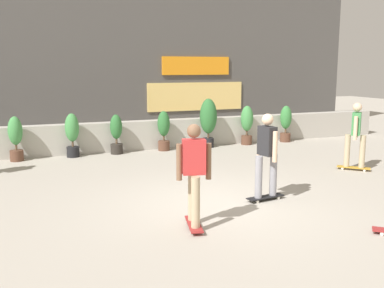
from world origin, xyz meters
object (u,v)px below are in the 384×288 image
(skater_mid_plaza, at_px, (267,153))
(potted_plant_3, at_px, (116,133))
(potted_plant_1, at_px, (16,137))
(potted_plant_2, at_px, (72,133))
(skater_by_wall_right, at_px, (356,133))
(potted_plant_7, at_px, (286,122))
(skater_far_right, at_px, (194,171))
(potted_plant_5, at_px, (208,119))
(potted_plant_4, at_px, (164,129))
(potted_plant_6, at_px, (247,123))

(skater_mid_plaza, bearing_deg, potted_plant_3, 106.43)
(potted_plant_1, distance_m, potted_plant_3, 2.79)
(potted_plant_2, bearing_deg, skater_by_wall_right, -34.08)
(potted_plant_7, xyz_separation_m, skater_mid_plaza, (-4.21, -5.72, 0.26))
(potted_plant_7, bearing_deg, skater_far_right, -132.56)
(potted_plant_5, distance_m, skater_mid_plaza, 5.87)
(potted_plant_1, relative_size, potted_plant_4, 1.01)
(potted_plant_2, relative_size, skater_mid_plaza, 0.74)
(potted_plant_3, distance_m, potted_plant_6, 4.38)
(skater_by_wall_right, relative_size, skater_far_right, 1.00)
(potted_plant_6, bearing_deg, potted_plant_5, -180.00)
(potted_plant_6, bearing_deg, skater_mid_plaza, -115.20)
(potted_plant_7, bearing_deg, potted_plant_3, 180.00)
(potted_plant_2, relative_size, potted_plant_3, 1.07)
(potted_plant_3, xyz_separation_m, skater_mid_plaza, (1.69, -5.72, 0.32))
(potted_plant_6, xyz_separation_m, skater_by_wall_right, (0.71, -4.31, 0.22))
(potted_plant_7, bearing_deg, skater_mid_plaza, -126.33)
(potted_plant_7, distance_m, skater_mid_plaza, 7.11)
(potted_plant_2, xyz_separation_m, potted_plant_6, (5.65, -0.00, 0.03))
(skater_by_wall_right, relative_size, skater_mid_plaza, 1.00)
(potted_plant_4, bearing_deg, skater_mid_plaza, -87.91)
(potted_plant_1, xyz_separation_m, potted_plant_5, (5.77, -0.00, 0.25))
(potted_plant_3, height_order, potted_plant_7, potted_plant_7)
(potted_plant_5, relative_size, skater_far_right, 0.92)
(potted_plant_1, distance_m, potted_plant_5, 5.77)
(potted_plant_7, xyz_separation_m, skater_far_right, (-6.08, -6.62, 0.26))
(potted_plant_5, distance_m, potted_plant_6, 1.41)
(potted_plant_1, height_order, skater_mid_plaza, skater_mid_plaza)
(potted_plant_4, relative_size, potted_plant_6, 0.95)
(skater_far_right, distance_m, skater_mid_plaza, 2.07)
(potted_plant_5, height_order, skater_by_wall_right, skater_by_wall_right)
(potted_plant_7, height_order, skater_far_right, skater_far_right)
(potted_plant_5, xyz_separation_m, potted_plant_7, (2.92, 0.00, -0.24))
(potted_plant_3, distance_m, skater_far_right, 6.63)
(potted_plant_4, height_order, skater_far_right, skater_far_right)
(potted_plant_2, distance_m, skater_far_right, 6.71)
(potted_plant_1, xyz_separation_m, potted_plant_7, (8.68, -0.00, 0.01))
(potted_plant_3, xyz_separation_m, potted_plant_6, (4.38, -0.00, 0.10))
(potted_plant_7, bearing_deg, skater_by_wall_right, -100.57)
(skater_far_right, bearing_deg, potted_plant_2, 99.38)
(potted_plant_2, bearing_deg, skater_far_right, -80.62)
(potted_plant_6, xyz_separation_m, skater_mid_plaza, (-2.69, -5.72, 0.22))
(skater_far_right, xyz_separation_m, skater_mid_plaza, (1.87, 0.89, 0.00))
(skater_by_wall_right, bearing_deg, potted_plant_4, 130.01)
(potted_plant_4, distance_m, potted_plant_6, 2.90)
(potted_plant_2, xyz_separation_m, potted_plant_3, (1.27, 0.00, -0.07))
(potted_plant_4, distance_m, potted_plant_7, 4.42)
(potted_plant_1, xyz_separation_m, skater_mid_plaza, (4.47, -5.72, 0.27))
(potted_plant_7, xyz_separation_m, skater_by_wall_right, (-0.80, -4.31, 0.26))
(potted_plant_4, height_order, skater_mid_plaza, skater_mid_plaza)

